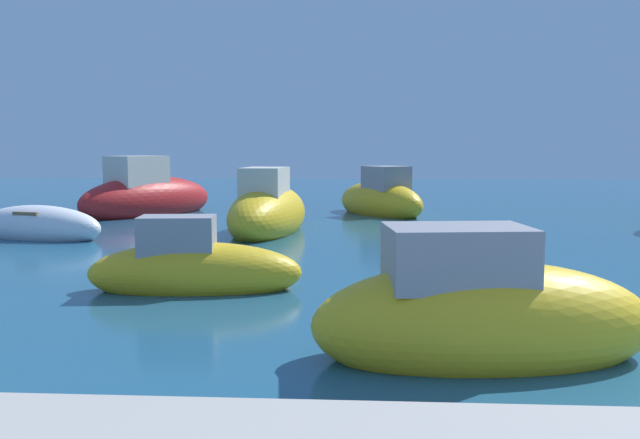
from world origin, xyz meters
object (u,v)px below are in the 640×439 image
(moored_boat_3, at_px, (39,226))
(moored_boat_7, at_px, (193,269))
(moored_boat_1, at_px, (268,213))
(moored_boat_8, at_px, (480,317))
(moored_boat_6, at_px, (147,197))
(moored_boat_2, at_px, (381,200))

(moored_boat_3, distance_m, moored_boat_7, 7.46)
(moored_boat_1, relative_size, moored_boat_8, 1.34)
(moored_boat_1, bearing_deg, moored_boat_8, -155.50)
(moored_boat_1, height_order, moored_boat_8, moored_boat_1)
(moored_boat_6, relative_size, moored_boat_8, 1.45)
(moored_boat_3, bearing_deg, moored_boat_2, -127.96)
(moored_boat_2, distance_m, moored_boat_3, 10.25)
(moored_boat_1, bearing_deg, moored_boat_7, -175.97)
(moored_boat_3, height_order, moored_boat_6, moored_boat_6)
(moored_boat_3, xyz_separation_m, moored_boat_6, (0.75, 5.72, 0.26))
(moored_boat_7, bearing_deg, moored_boat_6, 105.03)
(moored_boat_1, bearing_deg, moored_boat_6, 52.08)
(moored_boat_2, xyz_separation_m, moored_boat_6, (-7.39, -0.50, 0.08))
(moored_boat_6, bearing_deg, moored_boat_2, -54.84)
(moored_boat_1, xyz_separation_m, moored_boat_8, (3.55, -10.16, -0.05))
(moored_boat_1, height_order, moored_boat_3, moored_boat_1)
(moored_boat_7, height_order, moored_boat_8, moored_boat_8)
(moored_boat_6, bearing_deg, moored_boat_8, -119.56)
(moored_boat_2, bearing_deg, moored_boat_8, 148.47)
(moored_boat_8, bearing_deg, moored_boat_2, 85.15)
(moored_boat_1, xyz_separation_m, moored_boat_6, (-4.43, 4.16, 0.06))
(moored_boat_1, relative_size, moored_boat_6, 0.92)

